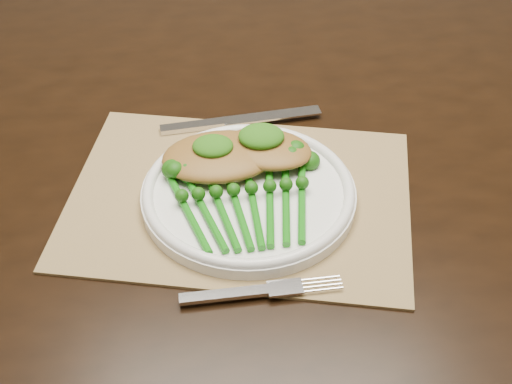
{
  "coord_description": "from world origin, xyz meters",
  "views": [
    {
      "loc": [
        -0.17,
        -0.68,
        1.34
      ],
      "look_at": [
        -0.17,
        -0.06,
        0.78
      ],
      "focal_mm": 50.0,
      "sensor_mm": 36.0,
      "label": 1
    }
  ],
  "objects_px": {
    "placemat": "(240,197)",
    "dinner_plate": "(249,193)",
    "broccolini_bundle": "(246,206)",
    "dining_table": "(268,301)",
    "chicken_fillet_left": "(220,156)"
  },
  "relations": [
    {
      "from": "dinner_plate",
      "to": "placemat",
      "type": "bearing_deg",
      "value": 148.04
    },
    {
      "from": "dinner_plate",
      "to": "broccolini_bundle",
      "type": "distance_m",
      "value": 0.03
    },
    {
      "from": "dining_table",
      "to": "chicken_fillet_left",
      "type": "xyz_separation_m",
      "value": [
        -0.07,
        -0.1,
        0.41
      ]
    },
    {
      "from": "dining_table",
      "to": "placemat",
      "type": "height_order",
      "value": "placemat"
    },
    {
      "from": "dinner_plate",
      "to": "chicken_fillet_left",
      "type": "distance_m",
      "value": 0.06
    },
    {
      "from": "placemat",
      "to": "dining_table",
      "type": "bearing_deg",
      "value": 81.41
    },
    {
      "from": "dinner_plate",
      "to": "broccolini_bundle",
      "type": "xyz_separation_m",
      "value": [
        -0.0,
        -0.03,
        0.01
      ]
    },
    {
      "from": "dinner_plate",
      "to": "chicken_fillet_left",
      "type": "xyz_separation_m",
      "value": [
        -0.04,
        0.05,
        0.02
      ]
    },
    {
      "from": "dinner_plate",
      "to": "broccolini_bundle",
      "type": "relative_size",
      "value": 1.32
    },
    {
      "from": "placemat",
      "to": "dinner_plate",
      "type": "relative_size",
      "value": 1.59
    },
    {
      "from": "placemat",
      "to": "broccolini_bundle",
      "type": "xyz_separation_m",
      "value": [
        0.01,
        -0.04,
        0.02
      ]
    },
    {
      "from": "chicken_fillet_left",
      "to": "placemat",
      "type": "bearing_deg",
      "value": -68.06
    },
    {
      "from": "dining_table",
      "to": "chicken_fillet_left",
      "type": "relative_size",
      "value": 11.73
    },
    {
      "from": "dining_table",
      "to": "dinner_plate",
      "type": "distance_m",
      "value": 0.42
    },
    {
      "from": "dining_table",
      "to": "placemat",
      "type": "relative_size",
      "value": 4.11
    }
  ]
}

